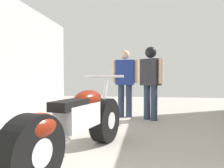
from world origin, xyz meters
TOP-DOWN VIEW (x-y plane):
  - ground_plane at (0.00, 3.04)m, footprint 14.59×14.59m
  - motorcycle_maroon_cruiser at (-0.66, 1.93)m, footprint 0.85×2.15m
  - mechanic_in_blue at (-0.35, 4.80)m, footprint 0.66×0.26m
  - mechanic_with_helmet at (0.27, 4.51)m, footprint 0.59×0.49m

SIDE VIEW (x-z plane):
  - ground_plane at x=0.00m, z-range 0.00..0.00m
  - motorcycle_maroon_cruiser at x=-0.66m, z-range -0.08..0.93m
  - mechanic_in_blue at x=-0.35m, z-range 0.11..1.76m
  - mechanic_with_helmet at x=0.27m, z-range 0.17..1.85m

